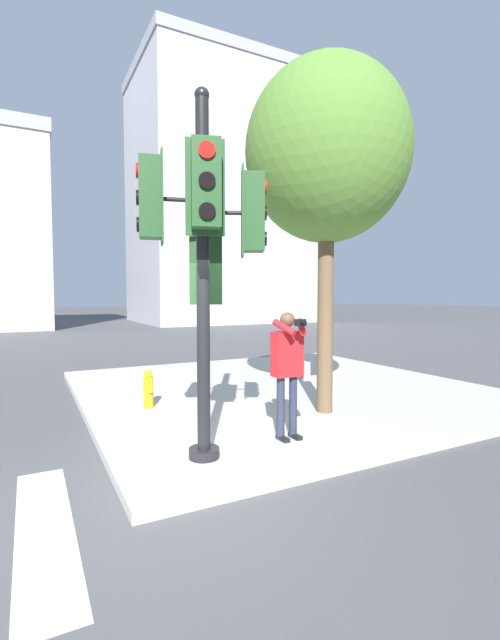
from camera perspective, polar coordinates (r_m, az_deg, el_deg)
ground_plane at (r=4.96m, az=-10.69°, el=-21.64°), size 160.00×160.00×0.00m
sidewalk_corner at (r=9.38m, az=3.90°, el=-9.17°), size 8.00×8.00×0.13m
traffic_signal_pole at (r=5.10m, az=-6.14°, el=10.65°), size 1.46×1.45×4.34m
person_photographer at (r=5.86m, az=5.15°, el=-5.78°), size 0.58×0.54×1.73m
street_tree at (r=7.58m, az=10.21°, el=21.01°), size 2.67×2.67×5.77m
fire_hydrant at (r=7.74m, az=-13.40°, el=-8.95°), size 0.17×0.23×0.66m
building_right at (r=36.50m, az=-3.78°, el=15.68°), size 13.67×10.79×19.86m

